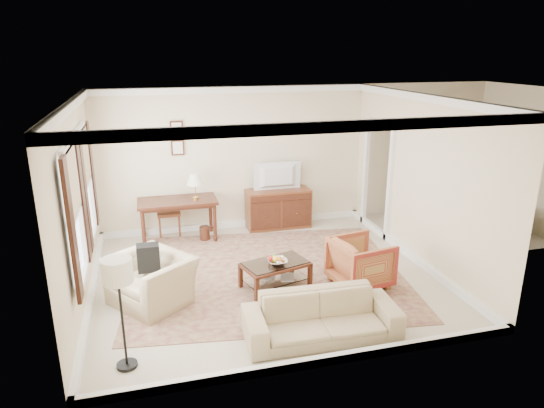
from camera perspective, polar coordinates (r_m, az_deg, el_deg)
name	(u,v)px	position (r m, az deg, el deg)	size (l,w,h in m)	color
room_shell	(264,127)	(7.34, -0.91, 9.05)	(5.51, 5.01, 2.91)	beige
annex_bedroom	(460,213)	(10.81, 21.29, -0.97)	(3.00, 2.70, 2.90)	beige
window_front	(74,215)	(6.72, -22.22, -1.20)	(0.12, 1.56, 1.80)	#CCB284
window_rear	(86,183)	(8.25, -21.02, 2.28)	(0.12, 1.56, 1.80)	#CCB284
doorway	(377,180)	(9.96, 12.26, 2.76)	(0.10, 1.12, 2.25)	white
rug	(268,273)	(8.19, -0.50, -8.16)	(4.40, 3.77, 0.01)	#591D26
writing_desk	(177,205)	(9.52, -11.06, -0.14)	(1.50, 0.75, 0.82)	#482114
desk_chair	(168,210)	(9.91, -12.11, -0.64)	(0.45, 0.45, 1.05)	brown
desk_lamp	(195,186)	(9.45, -9.03, 2.10)	(0.32, 0.32, 0.50)	silver
framed_prints	(177,138)	(9.67, -11.10, 7.64)	(0.25, 0.04, 0.68)	#482114
sideboard	(278,208)	(10.13, 0.73, -0.53)	(1.32, 0.51, 0.81)	brown
tv	(279,168)	(9.87, 0.78, 4.27)	(0.94, 0.54, 0.12)	black
coffee_table	(275,268)	(7.61, 0.40, -7.57)	(1.13, 0.84, 0.43)	#482114
fruit_bowl	(278,261)	(7.49, 0.67, -6.71)	(0.42, 0.42, 0.10)	silver
book_a	(260,278)	(7.65, -1.47, -8.74)	(0.28, 0.04, 0.38)	brown
book_b	(281,277)	(7.70, 1.03, -8.58)	(0.28, 0.03, 0.38)	brown
striped_armchair	(361,260)	(7.77, 10.41, -6.53)	(0.83, 0.77, 0.85)	maroon
club_armchair	(151,272)	(7.34, -14.05, -7.81)	(1.10, 0.72, 0.97)	tan
backpack	(148,255)	(7.28, -14.35, -5.89)	(0.32, 0.22, 0.40)	black
sofa	(322,310)	(6.39, 5.89, -12.34)	(1.99, 0.58, 0.78)	tan
floor_lamp	(118,279)	(5.71, -17.67, -8.41)	(0.34, 0.34, 1.38)	black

